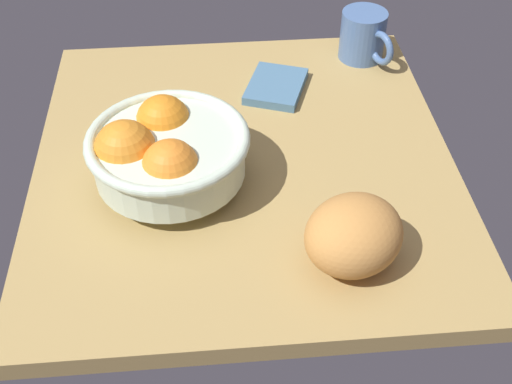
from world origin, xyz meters
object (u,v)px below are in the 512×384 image
(fruit_bowl, at_px, (163,151))
(bread_loaf, at_px, (354,235))
(napkin_folded, at_px, (276,86))
(mug, at_px, (364,36))

(fruit_bowl, bearing_deg, bread_loaf, -125.12)
(bread_loaf, height_order, napkin_folded, bread_loaf)
(bread_loaf, height_order, mug, bread_loaf)
(bread_loaf, xyz_separation_m, napkin_folded, (0.39, 0.05, -0.04))
(bread_loaf, bearing_deg, napkin_folded, 7.86)
(bread_loaf, relative_size, mug, 1.11)
(fruit_bowl, height_order, mug, fruit_bowl)
(fruit_bowl, relative_size, napkin_folded, 1.96)
(napkin_folded, height_order, mug, mug)
(fruit_bowl, distance_m, napkin_folded, 0.29)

